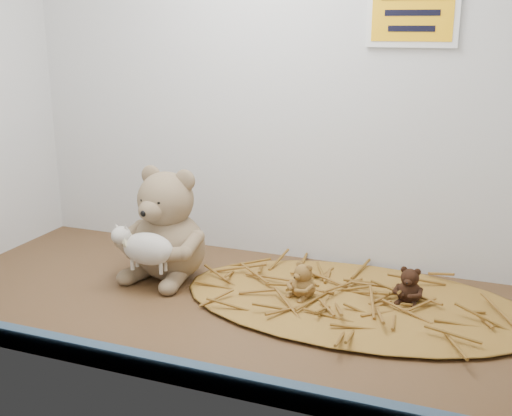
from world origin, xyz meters
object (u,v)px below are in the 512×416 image
at_px(main_teddy, 168,223).
at_px(mini_teddy_brown, 410,283).
at_px(toy_lamb, 148,249).
at_px(mini_teddy_tan, 303,279).

xyz_separation_m(main_teddy, mini_teddy_brown, (0.51, 0.02, -0.07)).
bearing_deg(toy_lamb, main_teddy, 90.00).
bearing_deg(mini_teddy_brown, main_teddy, -171.55).
bearing_deg(main_teddy, mini_teddy_brown, 9.90).
relative_size(main_teddy, toy_lamb, 1.68).
distance_m(mini_teddy_tan, mini_teddy_brown, 0.20).
relative_size(mini_teddy_tan, mini_teddy_brown, 1.01).
height_order(main_teddy, mini_teddy_brown, main_teddy).
distance_m(toy_lamb, mini_teddy_brown, 0.52).
bearing_deg(mini_teddy_tan, main_teddy, -156.73).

